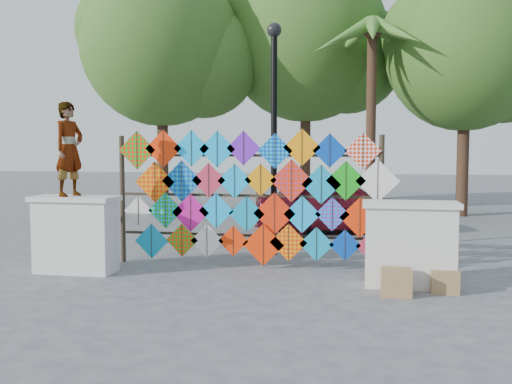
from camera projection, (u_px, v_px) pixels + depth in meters
ground at (236, 276)px, 9.24m from camera, size 80.00×80.00×0.00m
parapet_left at (76, 234)px, 9.49m from camera, size 1.40×0.65×1.28m
parapet_right at (410, 244)px, 8.49m from camera, size 1.40×0.65×1.28m
kite_rack at (251, 197)px, 9.84m from camera, size 4.95×0.24×2.41m
tree_west at (165, 47)px, 18.50m from camera, size 5.85×5.20×8.01m
tree_mid at (309, 41)px, 19.60m from camera, size 6.30×5.60×8.61m
tree_east at (469, 53)px, 17.26m from camera, size 5.40×4.80×7.42m
palm_tree at (372, 48)px, 16.30m from camera, size 3.62×3.62×5.83m
vendor_woman at (69, 149)px, 9.40m from camera, size 0.52×0.65×1.56m
sedan at (336, 204)px, 14.15m from camera, size 4.39×2.59×1.40m
lamppost at (274, 116)px, 10.94m from camera, size 0.28×0.28×4.46m
cardboard_box_near at (396, 282)px, 8.02m from camera, size 0.42×0.37×0.37m
cardboard_box_far at (444, 281)px, 8.18m from camera, size 0.39×0.36×0.33m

